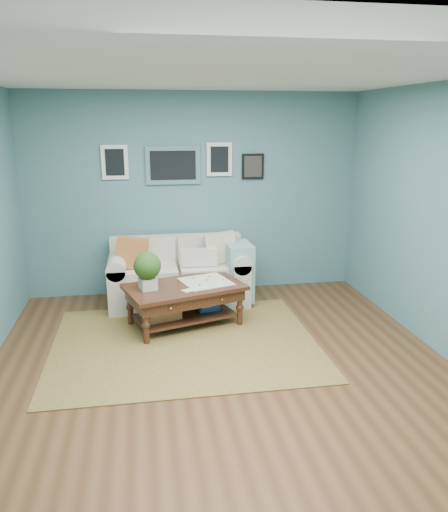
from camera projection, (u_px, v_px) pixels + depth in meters
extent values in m
plane|color=brown|center=(225.00, 374.00, 4.73)|extent=(5.00, 5.00, 0.00)
plane|color=white|center=(225.00, 72.00, 4.02)|extent=(5.00, 5.00, 0.00)
cube|color=#45787D|center=(194.00, 195.00, 6.75)|extent=(4.50, 0.02, 2.70)
cube|color=#45787D|center=(329.00, 372.00, 1.99)|extent=(4.50, 0.02, 2.70)
cube|color=slate|center=(173.00, 165.00, 6.58)|extent=(0.72, 0.03, 0.50)
cube|color=black|center=(173.00, 165.00, 6.56)|extent=(0.60, 0.01, 0.38)
cube|color=white|center=(115.00, 162.00, 6.45)|extent=(0.34, 0.03, 0.44)
cube|color=white|center=(219.00, 159.00, 6.66)|extent=(0.34, 0.03, 0.44)
cube|color=black|center=(253.00, 166.00, 6.76)|extent=(0.30, 0.03, 0.34)
cube|color=brown|center=(185.00, 343.00, 5.38)|extent=(2.80, 2.24, 0.01)
cube|color=beige|center=(179.00, 289.00, 6.53)|extent=(1.32, 0.82, 0.39)
cube|color=beige|center=(176.00, 252.00, 6.72)|extent=(1.73, 0.20, 0.45)
cube|color=beige|center=(118.00, 285.00, 6.38)|extent=(0.22, 0.82, 0.58)
cube|color=beige|center=(237.00, 279.00, 6.63)|extent=(0.22, 0.82, 0.58)
cylinder|color=beige|center=(117.00, 263.00, 6.30)|extent=(0.24, 0.82, 0.24)
cylinder|color=beige|center=(237.00, 258.00, 6.55)|extent=(0.24, 0.82, 0.24)
cube|color=beige|center=(151.00, 272.00, 6.35)|extent=(0.67, 0.52, 0.12)
cube|color=beige|center=(206.00, 270.00, 6.46)|extent=(0.67, 0.52, 0.12)
cube|color=beige|center=(150.00, 250.00, 6.54)|extent=(0.67, 0.11, 0.34)
cube|color=beige|center=(203.00, 248.00, 6.65)|extent=(0.67, 0.11, 0.34)
cube|color=#C85522|center=(132.00, 253.00, 6.25)|extent=(0.45, 0.16, 0.44)
cube|color=beige|center=(220.00, 248.00, 6.50)|extent=(0.44, 0.17, 0.43)
cube|color=beige|center=(199.00, 257.00, 6.36)|extent=(0.47, 0.11, 0.22)
cube|color=#84BDB1|center=(238.00, 271.00, 6.48)|extent=(0.32, 0.51, 0.75)
cube|color=black|center=(184.00, 287.00, 5.74)|extent=(1.48, 1.12, 0.04)
cube|color=black|center=(185.00, 294.00, 5.76)|extent=(1.37, 1.01, 0.13)
cube|color=black|center=(185.00, 315.00, 5.83)|extent=(1.23, 0.87, 0.03)
sphere|color=gold|center=(171.00, 308.00, 5.32)|extent=(0.03, 0.03, 0.03)
sphere|color=gold|center=(222.00, 299.00, 5.59)|extent=(0.03, 0.03, 0.03)
cylinder|color=black|center=(146.00, 325.00, 5.30)|extent=(0.07, 0.07, 0.45)
cylinder|color=black|center=(240.00, 307.00, 5.80)|extent=(0.07, 0.07, 0.45)
cylinder|color=black|center=(130.00, 307.00, 5.81)|extent=(0.07, 0.07, 0.45)
cylinder|color=black|center=(218.00, 292.00, 6.30)|extent=(0.07, 0.07, 0.45)
cube|color=beige|center=(148.00, 284.00, 5.58)|extent=(0.22, 0.22, 0.13)
sphere|color=#214617|center=(147.00, 266.00, 5.53)|extent=(0.31, 0.31, 0.31)
cube|color=beige|center=(206.00, 282.00, 5.85)|extent=(0.66, 0.66, 0.01)
cube|color=#B97948|center=(163.00, 309.00, 5.68)|extent=(0.43, 0.36, 0.22)
cube|color=navy|center=(208.00, 304.00, 5.96)|extent=(0.31, 0.27, 0.12)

